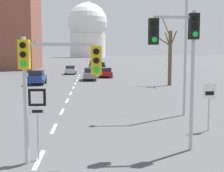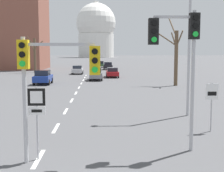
% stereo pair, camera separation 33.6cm
% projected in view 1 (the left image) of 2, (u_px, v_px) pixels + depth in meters
% --- Properties ---
extents(lane_stripe_0, '(0.16, 2.00, 0.01)m').
position_uv_depth(lane_stripe_0, '(39.00, 159.00, 10.97)').
color(lane_stripe_0, silver).
rests_on(lane_stripe_0, ground_plane).
extents(lane_stripe_1, '(0.16, 2.00, 0.01)m').
position_uv_depth(lane_stripe_1, '(54.00, 128.00, 15.43)').
color(lane_stripe_1, silver).
rests_on(lane_stripe_1, ground_plane).
extents(lane_stripe_2, '(0.16, 2.00, 0.01)m').
position_uv_depth(lane_stripe_2, '(62.00, 111.00, 19.89)').
color(lane_stripe_2, silver).
rests_on(lane_stripe_2, ground_plane).
extents(lane_stripe_3, '(0.16, 2.00, 0.01)m').
position_uv_depth(lane_stripe_3, '(67.00, 101.00, 24.36)').
color(lane_stripe_3, silver).
rests_on(lane_stripe_3, ground_plane).
extents(lane_stripe_4, '(0.16, 2.00, 0.01)m').
position_uv_depth(lane_stripe_4, '(71.00, 93.00, 28.82)').
color(lane_stripe_4, silver).
rests_on(lane_stripe_4, ground_plane).
extents(lane_stripe_5, '(0.16, 2.00, 0.01)m').
position_uv_depth(lane_stripe_5, '(73.00, 88.00, 33.28)').
color(lane_stripe_5, silver).
rests_on(lane_stripe_5, ground_plane).
extents(lane_stripe_6, '(0.16, 2.00, 0.01)m').
position_uv_depth(lane_stripe_6, '(75.00, 83.00, 37.75)').
color(lane_stripe_6, silver).
rests_on(lane_stripe_6, ground_plane).
extents(lane_stripe_7, '(0.16, 2.00, 0.01)m').
position_uv_depth(lane_stripe_7, '(77.00, 80.00, 42.21)').
color(lane_stripe_7, silver).
rests_on(lane_stripe_7, ground_plane).
extents(lane_stripe_8, '(0.16, 2.00, 0.01)m').
position_uv_depth(lane_stripe_8, '(78.00, 78.00, 46.67)').
color(lane_stripe_8, silver).
rests_on(lane_stripe_8, ground_plane).
extents(lane_stripe_9, '(0.16, 2.00, 0.01)m').
position_uv_depth(lane_stripe_9, '(79.00, 75.00, 51.14)').
color(lane_stripe_9, silver).
rests_on(lane_stripe_9, ground_plane).
extents(traffic_signal_centre_tall, '(2.72, 0.34, 4.27)m').
position_uv_depth(traffic_signal_centre_tall, '(51.00, 68.00, 10.29)').
color(traffic_signal_centre_tall, '#B2B2B7').
rests_on(traffic_signal_centre_tall, ground_plane).
extents(traffic_signal_near_right, '(1.87, 0.34, 5.30)m').
position_uv_depth(traffic_signal_near_right, '(180.00, 45.00, 11.60)').
color(traffic_signal_near_right, '#B2B2B7').
rests_on(traffic_signal_near_right, ground_plane).
extents(route_sign_post, '(0.60, 0.08, 2.57)m').
position_uv_depth(route_sign_post, '(37.00, 111.00, 10.70)').
color(route_sign_post, '#B2B2B7').
rests_on(route_sign_post, ground_plane).
extents(speed_limit_sign, '(0.60, 0.08, 2.35)m').
position_uv_depth(speed_limit_sign, '(209.00, 98.00, 14.85)').
color(speed_limit_sign, '#B2B2B7').
rests_on(speed_limit_sign, ground_plane).
extents(street_lamp_right, '(2.16, 0.36, 8.12)m').
position_uv_depth(street_lamp_right, '(179.00, 31.00, 18.20)').
color(street_lamp_right, '#B2B2B7').
rests_on(street_lamp_right, ground_plane).
extents(sedan_near_left, '(1.95, 4.09, 1.60)m').
position_uv_depth(sedan_near_left, '(93.00, 64.00, 78.21)').
color(sedan_near_left, '#2D4C33').
rests_on(sedan_near_left, ground_plane).
extents(sedan_near_right, '(1.88, 3.92, 1.69)m').
position_uv_depth(sedan_near_right, '(37.00, 77.00, 36.53)').
color(sedan_near_right, navy).
rests_on(sedan_near_right, ground_plane).
extents(sedan_mid_centre, '(1.73, 4.55, 1.69)m').
position_uv_depth(sedan_mid_centre, '(90.00, 74.00, 42.23)').
color(sedan_mid_centre, slate).
rests_on(sedan_mid_centre, ground_plane).
extents(sedan_far_left, '(1.98, 4.19, 1.67)m').
position_uv_depth(sedan_far_left, '(101.00, 66.00, 67.95)').
color(sedan_far_left, black).
rests_on(sedan_far_left, ground_plane).
extents(sedan_far_right, '(1.89, 4.51, 1.48)m').
position_uv_depth(sedan_far_right, '(106.00, 72.00, 47.19)').
color(sedan_far_right, maroon).
rests_on(sedan_far_right, ground_plane).
extents(sedan_distant_centre, '(1.85, 3.87, 1.50)m').
position_uv_depth(sedan_distant_centre, '(71.00, 70.00, 53.87)').
color(sedan_distant_centre, '#B7B7BC').
rests_on(sedan_distant_centre, ground_plane).
extents(bare_tree_left_near, '(2.76, 2.42, 6.72)m').
position_uv_depth(bare_tree_left_near, '(27.00, 54.00, 57.23)').
color(bare_tree_left_near, brown).
rests_on(bare_tree_left_near, ground_plane).
extents(bare_tree_right_near, '(2.97, 3.25, 7.87)m').
position_uv_depth(bare_tree_right_near, '(169.00, 54.00, 35.31)').
color(bare_tree_right_near, brown).
rests_on(bare_tree_right_near, ground_plane).
extents(capitol_dome, '(29.29, 29.29, 41.38)m').
position_uv_depth(capitol_dome, '(88.00, 30.00, 231.64)').
color(capitol_dome, silver).
rests_on(capitol_dome, ground_plane).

